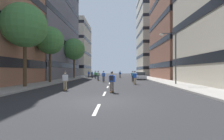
% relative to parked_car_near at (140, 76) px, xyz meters
% --- Properties ---
extents(ground_plane, '(138.13, 138.13, 0.00)m').
position_rel_parked_car_near_xyz_m(ground_plane, '(-5.91, 0.37, -0.70)').
color(ground_plane, '#28282B').
extents(sidewalk_left, '(3.40, 63.31, 0.14)m').
position_rel_parked_car_near_xyz_m(sidewalk_left, '(-14.72, 3.25, -0.63)').
color(sidewalk_left, '#9E9991').
rests_on(sidewalk_left, ground_plane).
extents(sidewalk_right, '(3.40, 63.31, 0.14)m').
position_rel_parked_car_near_xyz_m(sidewalk_right, '(2.90, 3.25, -0.63)').
color(sidewalk_right, '#9E9991').
rests_on(sidewalk_right, ground_plane).
extents(lane_markings, '(0.16, 52.20, 0.01)m').
position_rel_parked_car_near_xyz_m(lane_markings, '(-5.91, 0.35, -0.70)').
color(lane_markings, silver).
rests_on(lane_markings, ground_plane).
extents(building_left_mid, '(15.81, 22.64, 25.06)m').
position_rel_parked_car_near_xyz_m(building_left_mid, '(-24.27, 4.30, 11.92)').
color(building_left_mid, slate).
rests_on(building_left_mid, ground_plane).
extents(building_left_far, '(15.81, 17.14, 21.51)m').
position_rel_parked_car_near_xyz_m(building_left_far, '(-24.27, 31.81, 10.15)').
color(building_left_far, '#BCB29E').
rests_on(building_left_far, ground_plane).
extents(building_right_mid, '(15.81, 16.86, 25.06)m').
position_rel_parked_car_near_xyz_m(building_right_mid, '(12.45, 4.30, 11.92)').
color(building_right_mid, brown).
rests_on(building_right_mid, ground_plane).
extents(building_right_far, '(15.81, 17.65, 32.64)m').
position_rel_parked_car_near_xyz_m(building_right_far, '(12.45, 31.81, 15.71)').
color(building_right_far, '#BCB29E').
rests_on(building_right_far, ground_plane).
extents(parked_car_near, '(1.82, 4.40, 1.52)m').
position_rel_parked_car_near_xyz_m(parked_car_near, '(0.00, 0.00, 0.00)').
color(parked_car_near, silver).
rests_on(parked_car_near, ground_plane).
extents(street_tree_near, '(4.05, 4.05, 8.15)m').
position_rel_parked_car_near_xyz_m(street_tree_near, '(-14.72, -9.25, 5.53)').
color(street_tree_near, '#4C3823').
rests_on(street_tree_near, sidewalk_left).
extents(street_tree_mid, '(4.96, 4.96, 9.13)m').
position_rel_parked_car_near_xyz_m(street_tree_mid, '(-14.72, 4.05, 6.07)').
color(street_tree_mid, '#4C3823').
rests_on(street_tree_mid, sidewalk_left).
extents(street_tree_far, '(4.65, 4.65, 8.82)m').
position_rel_parked_car_near_xyz_m(street_tree_far, '(-14.72, -15.61, 5.91)').
color(street_tree_far, '#4C3823').
rests_on(street_tree_far, sidewalk_left).
extents(streetlamp_right, '(2.13, 0.30, 6.50)m').
position_rel_parked_car_near_xyz_m(streetlamp_right, '(2.19, -12.13, 3.44)').
color(streetlamp_right, '#3F3F44').
rests_on(streetlamp_right, sidewalk_right).
extents(skater_0, '(0.56, 0.92, 1.78)m').
position_rel_parked_car_near_xyz_m(skater_0, '(-2.48, -11.24, 0.29)').
color(skater_0, brown).
rests_on(skater_0, ground_plane).
extents(skater_1, '(0.56, 0.92, 1.78)m').
position_rel_parked_car_near_xyz_m(skater_1, '(-10.91, 6.40, 0.32)').
color(skater_1, brown).
rests_on(skater_1, ground_plane).
extents(skater_2, '(0.56, 0.92, 1.78)m').
position_rel_parked_car_near_xyz_m(skater_2, '(-9.55, 2.58, 0.29)').
color(skater_2, brown).
rests_on(skater_2, ground_plane).
extents(skater_3, '(0.56, 0.92, 1.78)m').
position_rel_parked_car_near_xyz_m(skater_3, '(-6.99, -6.92, 0.32)').
color(skater_3, brown).
rests_on(skater_3, ground_plane).
extents(skater_4, '(0.54, 0.91, 1.78)m').
position_rel_parked_car_near_xyz_m(skater_4, '(-2.20, -6.13, 0.32)').
color(skater_4, brown).
rests_on(skater_4, ground_plane).
extents(skater_5, '(0.56, 0.92, 1.78)m').
position_rel_parked_car_near_xyz_m(skater_5, '(-5.34, -18.94, 0.32)').
color(skater_5, brown).
rests_on(skater_5, ground_plane).
extents(skater_6, '(0.56, 0.92, 1.78)m').
position_rel_parked_car_near_xyz_m(skater_6, '(-11.95, 7.91, 0.29)').
color(skater_6, brown).
rests_on(skater_6, ground_plane).
extents(skater_7, '(0.56, 0.92, 1.78)m').
position_rel_parked_car_near_xyz_m(skater_7, '(-3.97, 6.77, 0.32)').
color(skater_7, brown).
rests_on(skater_7, ground_plane).
extents(skater_8, '(0.57, 0.92, 1.78)m').
position_rel_parked_car_near_xyz_m(skater_8, '(-8.24, -3.54, 0.32)').
color(skater_8, brown).
rests_on(skater_8, ground_plane).
extents(skater_9, '(0.56, 0.92, 1.78)m').
position_rel_parked_car_near_xyz_m(skater_9, '(-9.72, -17.61, 0.29)').
color(skater_9, brown).
rests_on(skater_9, ground_plane).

